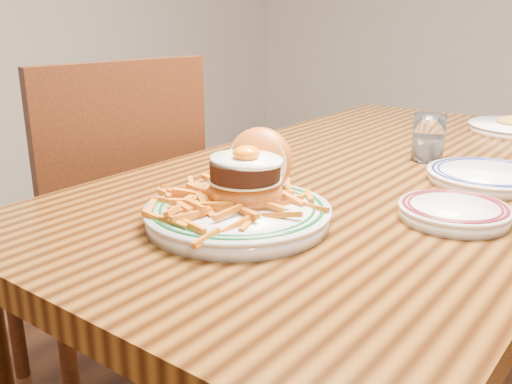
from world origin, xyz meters
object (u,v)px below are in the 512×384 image
Objects in this scene: chair_left at (108,228)px; table at (374,205)px; main_plate at (241,197)px; side_plate at (454,211)px.

table is at bearing 30.50° from chair_left.
main_plate reaches higher than side_plate.
table is 4.87× the size of main_plate.
main_plate is 1.78× the size of side_plate.
main_plate is at bearing -165.79° from side_plate.
side_plate is at bearing 19.15° from main_plate.
side_plate is at bearing 12.03° from chair_left.
chair_left is 0.95m from side_plate.
table is 8.67× the size of side_plate.
chair_left is (-0.67, -0.23, -0.14)m from table.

